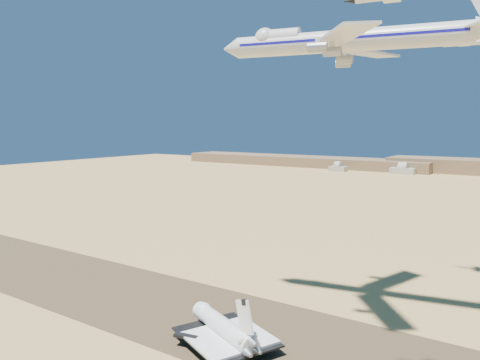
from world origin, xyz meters
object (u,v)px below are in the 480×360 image
Objects in this scene: crew_c at (218,359)px; crew_a at (220,357)px; shuttle at (222,328)px; carrier_747 at (338,41)px; chase_jet_e at (460,44)px.

crew_a is at bearing -47.13° from crew_c.
crew_a is at bearing -33.58° from shuttle.
carrier_747 is 57.23m from chase_jet_e.
crew_a is (-13.15, -42.98, -86.49)m from carrier_747.
crew_a is 0.95× the size of crew_c.
carrier_747 is 45.92× the size of crew_c.
shuttle is at bearing -125.48° from chase_jet_e.
chase_jet_e reaches higher than shuttle.
chase_jet_e is at bearing -22.39° from crew_a.
carrier_747 is 97.85m from crew_c.
crew_a is 0.11× the size of chase_jet_e.
shuttle is 0.43× the size of carrier_747.
chase_jet_e reaches higher than crew_c.
crew_a is (5.04, -7.90, -3.76)m from shuttle.
shuttle is 91.68m from carrier_747.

